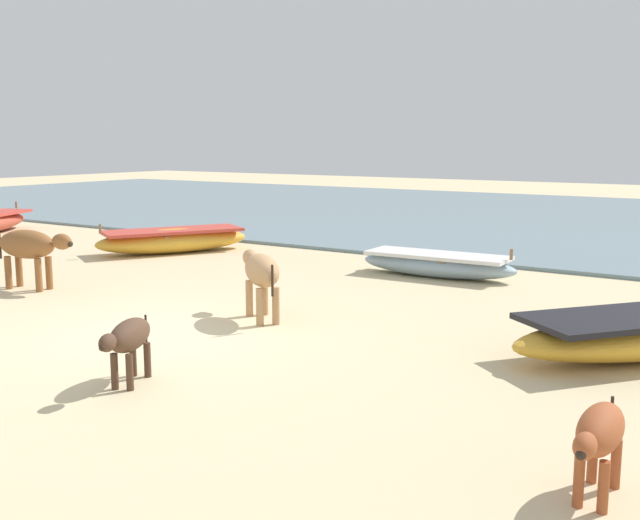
# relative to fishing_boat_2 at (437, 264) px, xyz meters

# --- Properties ---
(ground) EXTENTS (80.00, 80.00, 0.00)m
(ground) POSITION_rel_fishing_boat_2_xyz_m (-1.30, -6.13, -0.25)
(ground) COLOR beige
(sea_water) EXTENTS (60.00, 20.00, 0.08)m
(sea_water) POSITION_rel_fishing_boat_2_xyz_m (-1.30, 11.64, -0.21)
(sea_water) COLOR slate
(sea_water) RESTS_ON ground
(fishing_boat_2) EXTENTS (3.13, 1.03, 0.65)m
(fishing_boat_2) POSITION_rel_fishing_boat_2_xyz_m (0.00, 0.00, 0.00)
(fishing_boat_2) COLOR #8CA5B7
(fishing_boat_2) RESTS_ON ground
(fishing_boat_4) EXTENTS (2.72, 3.67, 0.75)m
(fishing_boat_4) POSITION_rel_fishing_boat_2_xyz_m (-6.44, -0.55, 0.05)
(fishing_boat_4) COLOR gold
(fishing_boat_4) RESTS_ON ground
(cow_adult_tan) EXTENTS (1.33, 1.12, 0.97)m
(cow_adult_tan) POSITION_rel_fishing_boat_2_xyz_m (-0.71, -4.55, 0.45)
(cow_adult_tan) COLOR tan
(cow_adult_tan) RESTS_ON ground
(calf_near_dark) EXTENTS (0.62, 1.04, 0.70)m
(calf_near_dark) POSITION_rel_fishing_boat_2_xyz_m (-0.10, -7.62, 0.26)
(calf_near_dark) COLOR #4C3323
(calf_near_dark) RESTS_ON ground
(calf_far_rust) EXTENTS (0.32, 1.07, 0.69)m
(calf_far_rust) POSITION_rel_fishing_boat_2_xyz_m (4.68, -7.54, 0.25)
(calf_far_rust) COLOR #9E4C28
(calf_far_rust) RESTS_ON ground
(cow_second_adult_brown) EXTENTS (1.60, 0.69, 1.05)m
(cow_second_adult_brown) POSITION_rel_fishing_boat_2_xyz_m (-5.43, -5.03, 0.51)
(cow_second_adult_brown) COLOR brown
(cow_second_adult_brown) RESTS_ON ground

